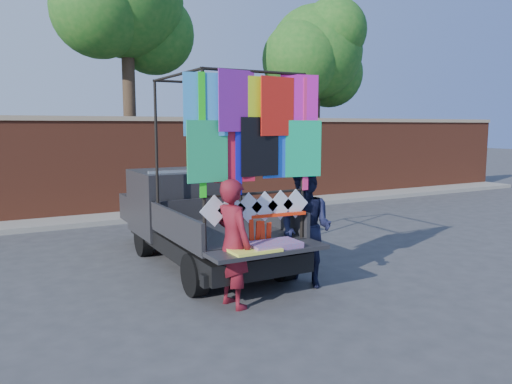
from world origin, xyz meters
TOP-DOWN VIEW (x-y plane):
  - ground at (0.00, 0.00)m, footprint 90.00×90.00m
  - brick_wall at (0.00, 7.00)m, footprint 30.00×0.45m
  - curb at (0.00, 6.30)m, footprint 30.00×1.20m
  - tree_mid at (1.02, 8.12)m, footprint 4.20×3.30m
  - tree_right at (7.52, 8.12)m, footprint 4.20×3.30m
  - pickup_truck at (0.41, 2.00)m, footprint 1.96×4.91m
  - woman at (-0.01, -0.56)m, footprint 0.51×0.68m
  - man at (1.30, -0.31)m, footprint 0.95×1.04m
  - streamer_bundle at (0.53, -0.45)m, footprint 1.03×0.15m

SIDE VIEW (x-z plane):
  - ground at x=0.00m, z-range 0.00..0.00m
  - curb at x=0.00m, z-range 0.00..0.12m
  - pickup_truck at x=0.41m, z-range -0.76..2.33m
  - woman at x=-0.01m, z-range 0.00..1.69m
  - man at x=1.30m, z-range 0.00..1.75m
  - streamer_bundle at x=0.53m, z-range 0.58..1.29m
  - brick_wall at x=0.00m, z-range 0.02..2.63m
  - tree_right at x=7.52m, z-range 1.44..8.06m
  - tree_mid at x=1.02m, z-range 1.83..9.56m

